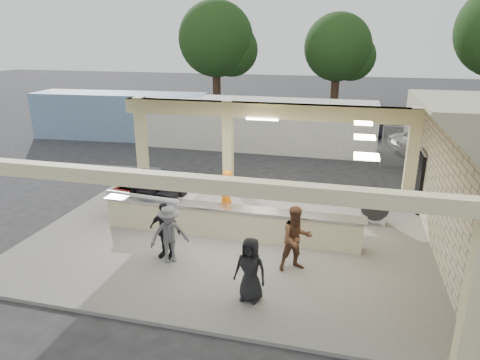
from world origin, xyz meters
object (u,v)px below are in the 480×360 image
(car_white_a, at_px, (434,142))
(passenger_c, at_px, (169,235))
(container_blue, at_px, (121,116))
(luggage_cart, at_px, (153,192))
(baggage_handler, at_px, (226,198))
(passenger_d, at_px, (250,270))
(container_white, at_px, (259,124))
(baggage_counter, at_px, (229,222))
(drum_fan, at_px, (375,207))
(passenger_a, at_px, (296,239))
(car_dark, at_px, (397,127))
(passenger_b, at_px, (165,230))

(car_white_a, bearing_deg, passenger_c, 125.88)
(passenger_c, distance_m, container_blue, 16.74)
(luggage_cart, bearing_deg, baggage_handler, 1.72)
(passenger_d, distance_m, container_white, 14.91)
(baggage_counter, relative_size, container_white, 0.65)
(drum_fan, bearing_deg, container_white, 126.04)
(container_blue, bearing_deg, passenger_d, -56.59)
(drum_fan, xyz_separation_m, container_white, (-5.91, 9.36, 0.69))
(passenger_a, relative_size, car_dark, 0.39)
(baggage_counter, bearing_deg, passenger_a, -33.14)
(passenger_b, xyz_separation_m, passenger_c, (0.24, -0.23, 0.00))
(drum_fan, bearing_deg, passenger_b, -142.81)
(baggage_handler, relative_size, car_dark, 0.41)
(passenger_c, height_order, container_blue, container_blue)
(passenger_b, relative_size, container_white, 0.13)
(car_white_a, height_order, container_blue, container_blue)
(passenger_d, distance_m, car_white_a, 17.09)
(car_white_a, relative_size, car_dark, 0.99)
(passenger_c, relative_size, car_white_a, 0.36)
(drum_fan, height_order, container_white, container_white)
(drum_fan, xyz_separation_m, baggage_handler, (-4.73, -1.33, 0.36))
(passenger_a, xyz_separation_m, car_dark, (3.99, 17.26, -0.24))
(car_dark, xyz_separation_m, container_blue, (-16.58, -3.73, 0.62))
(container_white, relative_size, container_blue, 1.19)
(baggage_counter, height_order, container_white, container_white)
(baggage_counter, distance_m, passenger_b, 2.19)
(drum_fan, distance_m, car_dark, 13.77)
(car_white_a, bearing_deg, passenger_a, 135.89)
(baggage_handler, height_order, car_dark, baggage_handler)
(container_blue, bearing_deg, baggage_counter, -53.73)
(car_white_a, bearing_deg, baggage_counter, 125.68)
(passenger_d, bearing_deg, car_white_a, 76.61)
(baggage_handler, xyz_separation_m, car_dark, (6.56, 14.98, -0.28))
(luggage_cart, bearing_deg, car_dark, 64.18)
(drum_fan, height_order, car_white_a, car_white_a)
(baggage_counter, height_order, container_blue, container_blue)
(baggage_counter, xyz_separation_m, car_dark, (6.25, 15.78, 0.18))
(car_white_a, xyz_separation_m, car_dark, (-1.67, 3.10, 0.11))
(container_white, bearing_deg, passenger_c, -87.87)
(baggage_handler, bearing_deg, drum_fan, 116.25)
(passenger_a, xyz_separation_m, car_white_a, (5.65, 14.16, -0.35))
(passenger_b, height_order, container_blue, container_blue)
(luggage_cart, distance_m, car_white_a, 15.97)
(baggage_counter, distance_m, container_blue, 15.90)
(luggage_cart, height_order, drum_fan, luggage_cart)
(passenger_a, bearing_deg, passenger_b, 154.56)
(car_dark, bearing_deg, passenger_c, -175.96)
(luggage_cart, xyz_separation_m, baggage_handler, (2.67, -0.21, 0.09))
(baggage_handler, xyz_separation_m, passenger_a, (2.57, -2.28, -0.05))
(passenger_b, bearing_deg, luggage_cart, 129.38)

